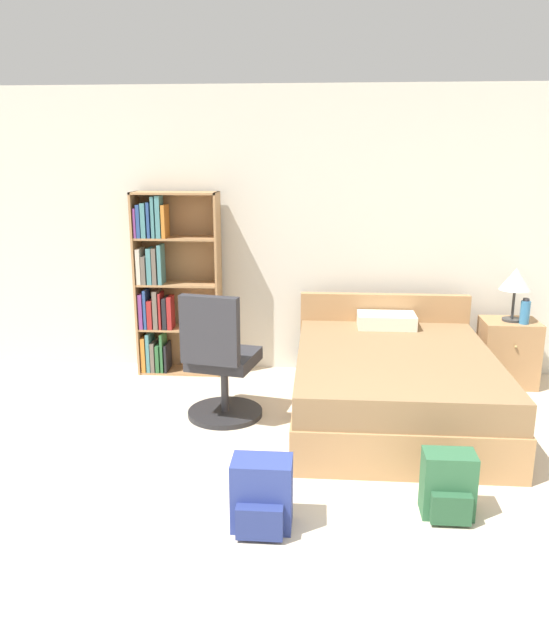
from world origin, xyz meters
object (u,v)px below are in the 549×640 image
(bookshelf, at_px, (167,286))
(nightstand, at_px, (508,353))
(backpack_blue, at_px, (262,496))
(water_bottle, at_px, (525,312))
(backpack_green, at_px, (448,486))
(bed, at_px, (393,382))
(table_lamp, at_px, (516,281))
(office_chair, at_px, (220,365))

(bookshelf, distance_m, nightstand, 3.14)
(backpack_blue, bearing_deg, bookshelf, 114.05)
(water_bottle, bearing_deg, backpack_green, -115.67)
(backpack_green, relative_size, backpack_blue, 0.95)
(bookshelf, bearing_deg, nightstand, -1.99)
(bed, xyz_separation_m, table_lamp, (1.10, 0.78, 0.67))
(bookshelf, distance_m, table_lamp, 3.10)
(water_bottle, xyz_separation_m, backpack_blue, (-2.05, -2.30, -0.50))
(table_lamp, xyz_separation_m, backpack_green, (-0.93, -2.19, -0.76))
(bed, height_order, water_bottle, water_bottle)
(backpack_blue, bearing_deg, backpack_green, 10.78)
(nightstand, distance_m, backpack_blue, 3.11)
(water_bottle, relative_size, backpack_blue, 0.56)
(water_bottle, bearing_deg, nightstand, 129.64)
(office_chair, bearing_deg, table_lamp, 21.71)
(bookshelf, xyz_separation_m, table_lamp, (3.09, -0.11, 0.12))
(nightstand, xyz_separation_m, backpack_green, (-0.93, -2.20, -0.11))
(bed, height_order, backpack_blue, bed)
(bed, xyz_separation_m, water_bottle, (1.18, 0.69, 0.42))
(bed, bearing_deg, backpack_blue, -118.66)
(bookshelf, height_order, nightstand, bookshelf)
(nightstand, xyz_separation_m, table_lamp, (0.00, -0.00, 0.65))
(bookshelf, relative_size, office_chair, 1.64)
(bookshelf, relative_size, bed, 0.85)
(office_chair, height_order, nightstand, office_chair)
(backpack_green, bearing_deg, nightstand, 67.06)
(bookshelf, relative_size, water_bottle, 7.50)
(backpack_blue, bearing_deg, bed, 61.34)
(table_lamp, bearing_deg, water_bottle, -50.34)
(bed, bearing_deg, office_chair, -172.14)
(office_chair, relative_size, table_lamp, 2.20)
(bed, height_order, table_lamp, table_lamp)
(bookshelf, bearing_deg, backpack_blue, -65.95)
(nightstand, bearing_deg, water_bottle, -50.36)
(nightstand, relative_size, table_lamp, 1.26)
(bed, relative_size, office_chair, 1.93)
(table_lamp, distance_m, water_bottle, 0.28)
(nightstand, distance_m, water_bottle, 0.42)
(bookshelf, height_order, office_chair, bookshelf)
(backpack_green, xyz_separation_m, backpack_blue, (-1.04, -0.20, 0.01))
(water_bottle, height_order, backpack_blue, water_bottle)
(office_chair, relative_size, backpack_green, 2.69)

